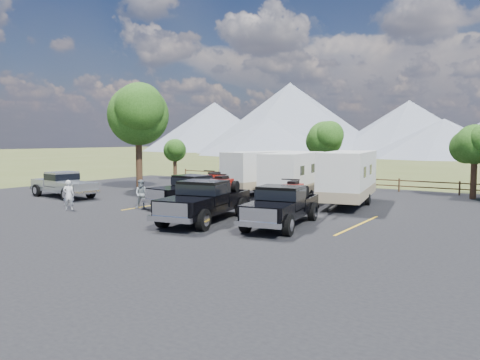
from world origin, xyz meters
The scene contains 18 objects.
ground centered at (0.00, 0.00, 0.00)m, with size 320.00×320.00×0.00m, color #495323.
asphalt_lot centered at (0.00, 3.00, 0.02)m, with size 44.00×34.00×0.04m, color black.
stall_lines centered at (0.00, 4.00, 0.04)m, with size 12.12×5.50×0.01m.
tree_big_nw centered at (-12.55, 9.03, 5.60)m, with size 5.54×5.18×7.84m.
tree_ne_a centered at (8.97, 17.01, 3.48)m, with size 3.11×2.92×4.76m.
tree_north centered at (-2.03, 19.02, 3.83)m, with size 3.46×3.24×5.25m.
tree_nw_small centered at (-16.02, 17.01, 2.78)m, with size 2.59×2.43×3.85m.
rail_fence centered at (2.00, 18.50, 0.61)m, with size 36.12×0.12×1.00m.
mountain_range centered at (-7.63, 105.98, 7.87)m, with size 209.00×71.00×20.00m.
rig_left centered at (-3.76, 4.74, 0.99)m, with size 2.58×6.07×1.97m.
rig_center centered at (-0.23, 1.14, 1.06)m, with size 3.12×6.60×2.12m.
rig_right centered at (3.26, 2.06, 0.99)m, with size 2.87×6.14×1.97m.
trailer_left centered at (-3.61, 12.27, 1.57)m, with size 3.29×8.45×2.92m.
trailer_center centered at (-0.39, 10.28, 1.58)m, with size 3.28×8.53×2.95m.
trailer_right centered at (3.38, 9.83, 1.65)m, with size 3.60×8.89×3.07m.
pickup_silver centered at (-13.39, 3.08, 0.91)m, with size 5.72×2.40×1.67m.
person_a centered at (-8.49, -0.16, 0.84)m, with size 0.59×0.38×1.61m, color silver.
person_b centered at (-5.58, 2.35, 0.83)m, with size 0.77×0.60×1.58m, color gray.
Camera 1 is at (12.83, -15.88, 3.82)m, focal length 35.00 mm.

